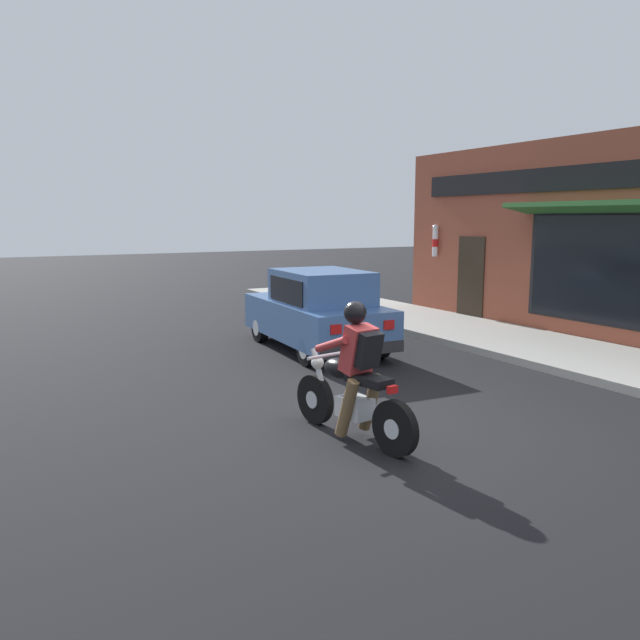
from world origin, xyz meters
The scene contains 5 objects.
ground_plane centered at (0.00, 0.00, 0.00)m, with size 80.00×80.00×0.00m, color black.
sidewalk_curb centered at (4.99, 3.00, 0.07)m, with size 2.60×22.00×0.14m, color #9E9B93.
storefront_building centered at (6.52, 2.89, 2.11)m, with size 1.25×10.42×4.20m.
motorcycle_with_rider centered at (-0.77, 0.06, 0.68)m, with size 0.67×2.01×1.62m.
car_hatchback centered at (1.26, 4.60, 0.77)m, with size 1.88×3.88×1.57m.
Camera 1 is at (-4.50, -5.82, 2.54)m, focal length 35.00 mm.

